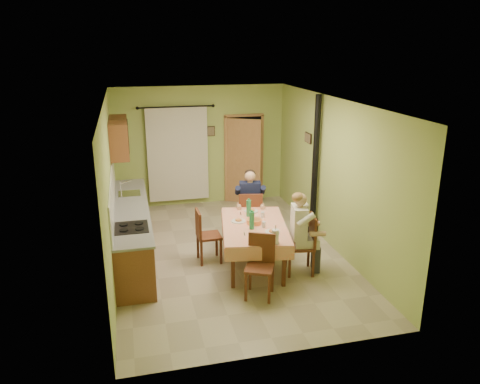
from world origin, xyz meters
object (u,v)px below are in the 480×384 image
object	(u,v)px
dining_table	(254,245)
chair_right	(300,256)
chair_near	(260,279)
man_right	(301,224)
stove_flue	(314,185)
chair_far	(250,226)
chair_left	(208,246)
man_far	(250,197)

from	to	relation	value
dining_table	chair_right	xyz separation A→B (m)	(0.69, -0.43, -0.09)
chair_near	chair_right	world-z (taller)	chair_right
man_right	stove_flue	world-z (taller)	stove_flue
chair_far	dining_table	bearing A→B (deg)	-89.68
man_right	dining_table	bearing A→B (deg)	67.99
chair_near	chair_left	size ratio (longest dim) A/B	1.01
chair_near	man_far	bearing A→B (deg)	-75.83
chair_far	stove_flue	distance (m)	1.54
chair_left	man_far	world-z (taller)	man_far
chair_right	man_right	world-z (taller)	man_right
dining_table	chair_left	size ratio (longest dim) A/B	2.04
dining_table	stove_flue	distance (m)	2.04
stove_flue	chair_far	bearing A→B (deg)	-176.60
dining_table	chair_right	distance (m)	0.82
chair_far	chair_right	xyz separation A→B (m)	(0.48, -1.51, 0.00)
chair_left	man_right	xyz separation A→B (m)	(1.42, -0.78, 0.59)
dining_table	man_far	xyz separation A→B (m)	(0.21, 1.09, 0.50)
chair_far	chair_left	world-z (taller)	chair_far
chair_far	chair_left	bearing A→B (deg)	-131.52
stove_flue	chair_right	bearing A→B (deg)	-118.61
chair_right	man_far	distance (m)	1.70
man_right	chair_right	bearing A→B (deg)	-90.00
dining_table	chair_right	bearing A→B (deg)	-21.65
stove_flue	chair_near	bearing A→B (deg)	-128.76
chair_far	man_right	xyz separation A→B (m)	(0.47, -1.50, 0.59)
chair_left	man_right	world-z (taller)	man_right
man_far	stove_flue	bearing A→B (deg)	14.13
chair_near	chair_left	distance (m)	1.49
chair_far	stove_flue	world-z (taller)	stove_flue
chair_right	dining_table	bearing A→B (deg)	68.40
dining_table	chair_left	world-z (taller)	chair_left
chair_right	man_far	bearing A→B (deg)	27.75
man_right	chair_left	bearing A→B (deg)	71.55
dining_table	chair_near	xyz separation A→B (m)	(-0.20, -1.03, -0.09)
chair_left	man_right	bearing A→B (deg)	59.59
man_right	chair_far	bearing A→B (deg)	27.52
chair_near	man_right	distance (m)	1.21
chair_near	man_far	world-z (taller)	man_far
dining_table	chair_left	distance (m)	0.83
chair_near	man_right	world-z (taller)	man_right
chair_near	chair_right	size ratio (longest dim) A/B	0.95
chair_left	chair_right	bearing A→B (deg)	59.77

